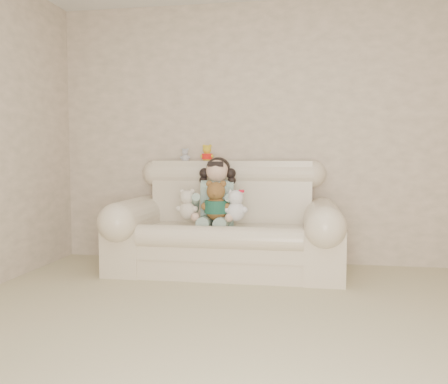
% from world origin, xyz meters
% --- Properties ---
extents(floor, '(5.00, 5.00, 0.00)m').
position_xyz_m(floor, '(0.00, 0.00, 0.00)').
color(floor, tan).
rests_on(floor, ground).
extents(wall_back, '(4.50, 0.00, 4.50)m').
position_xyz_m(wall_back, '(0.00, 2.50, 1.30)').
color(wall_back, beige).
rests_on(wall_back, ground).
extents(sofa, '(2.10, 0.95, 1.03)m').
position_xyz_m(sofa, '(-0.45, 2.00, 0.52)').
color(sofa, '#F2DFC3').
rests_on(sofa, floor).
extents(seated_child, '(0.46, 0.53, 0.66)m').
position_xyz_m(seated_child, '(-0.55, 2.08, 0.75)').
color(seated_child, '#326F54').
rests_on(seated_child, sofa).
extents(brown_teddy, '(0.32, 0.29, 0.42)m').
position_xyz_m(brown_teddy, '(-0.52, 1.86, 0.71)').
color(brown_teddy, brown).
rests_on(brown_teddy, sofa).
extents(white_cat, '(0.26, 0.23, 0.33)m').
position_xyz_m(white_cat, '(-0.34, 1.85, 0.67)').
color(white_cat, white).
rests_on(white_cat, sofa).
extents(cream_teddy, '(0.26, 0.23, 0.32)m').
position_xyz_m(cream_teddy, '(-0.79, 1.88, 0.66)').
color(cream_teddy, white).
rests_on(cream_teddy, sofa).
extents(yellow_mini_bear, '(0.16, 0.15, 0.21)m').
position_xyz_m(yellow_mini_bear, '(-0.71, 2.38, 1.12)').
color(yellow_mini_bear, yellow).
rests_on(yellow_mini_bear, sofa).
extents(grey_mini_plush, '(0.12, 0.10, 0.17)m').
position_xyz_m(grey_mini_plush, '(-0.93, 2.36, 1.09)').
color(grey_mini_plush, '#B6B5BC').
rests_on(grey_mini_plush, sofa).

